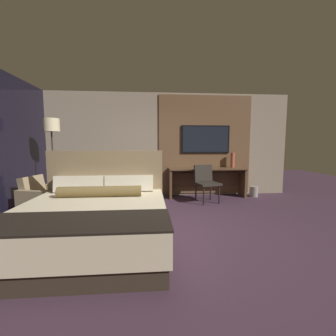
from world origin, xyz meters
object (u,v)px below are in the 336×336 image
vase_tall (233,160)px  tv (205,139)px  waste_bin (254,191)px  armchair_by_window (44,202)px  desk (207,177)px  desk_chair (206,180)px  bed (94,220)px  floor_lamp (52,133)px

vase_tall → tv: bearing=169.6°
tv → vase_tall: (0.74, -0.13, -0.57)m
waste_bin → armchair_by_window: bearing=-165.9°
desk → desk_chair: size_ratio=2.25×
waste_bin → tv: bearing=166.1°
desk → vase_tall: (0.74, 0.06, 0.45)m
armchair_by_window → vase_tall: 4.65m
desk → waste_bin: 1.35m
desk → tv: 1.04m
vase_tall → desk_chair: bearing=-146.9°
desk_chair → tv: bearing=62.1°
desk → desk_chair: 0.55m
bed → floor_lamp: floor_lamp is taller
armchair_by_window → floor_lamp: floor_lamp is taller
armchair_by_window → waste_bin: bearing=-61.5°
bed → waste_bin: bearing=35.9°
floor_lamp → waste_bin: size_ratio=7.07×
vase_tall → bed: bearing=-137.6°
waste_bin → desk: bearing=174.6°
desk → floor_lamp: size_ratio=1.04×
desk_chair → waste_bin: bearing=0.1°
desk → bed: bearing=-130.4°
bed → tv: tv is taller
tv → floor_lamp: 3.79m
armchair_by_window → waste_bin: size_ratio=3.16×
desk → armchair_by_window: bearing=-159.5°
floor_lamp → vase_tall: size_ratio=4.88×
tv → waste_bin: (1.29, -0.32, -1.42)m
bed → armchair_by_window: size_ratio=2.44×
waste_bin → floor_lamp: bearing=-172.2°
armchair_by_window → floor_lamp: (-0.02, 0.56, 1.40)m
desk → floor_lamp: floor_lamp is taller
tv → desk_chair: (-0.16, -0.72, -1.01)m
armchair_by_window → floor_lamp: bearing=16.2°
bed → vase_tall: bed is taller
desk → tv: tv is taller
vase_tall → waste_bin: bearing=-18.3°
tv → armchair_by_window: tv is taller
vase_tall → floor_lamp: bearing=-168.9°
bed → armchair_by_window: 1.90m
floor_lamp → desk: bearing=12.4°
floor_lamp → waste_bin: 5.22m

